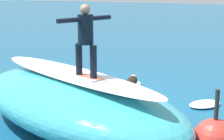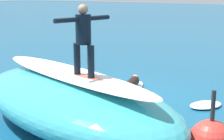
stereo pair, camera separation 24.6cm
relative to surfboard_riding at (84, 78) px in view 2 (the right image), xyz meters
The scene contains 8 objects.
ground_plane 3.06m from the surfboard_riding, 71.97° to the right, with size 120.00×120.00×0.00m, color #145175.
wave_crest 0.80m from the surfboard_riding, 18.97° to the right, with size 6.11×2.81×1.21m, color teal.
wave_foam_lip 0.48m from the surfboard_riding, 18.97° to the right, with size 5.19×0.98×0.08m, color white.
surfboard_riding is the anchor object (origin of this frame).
surfer_riding 0.89m from the surfboard_riding, 126.87° to the left, with size 0.56×1.36×1.46m.
surfboard_paddling 3.61m from the surfboard_riding, 79.67° to the right, with size 2.23×0.51×0.09m, color silver.
surfer_paddling 3.43m from the surfboard_riding, 79.74° to the right, with size 0.63×1.75×0.32m.
foam_patch_near 3.73m from the surfboard_riding, 119.38° to the right, with size 0.95×0.61×0.11m, color white.
Camera 2 is at (-4.97, 8.58, 3.07)m, focal length 57.58 mm.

